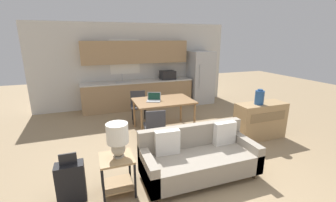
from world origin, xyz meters
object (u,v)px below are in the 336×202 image
(refrigerator, at_px, (200,77))
(laptop, at_px, (154,99))
(dining_chair_far_left, at_px, (138,104))
(couch, at_px, (198,157))
(vase, at_px, (259,97))
(credenza, at_px, (260,121))
(dining_chair_near_left, at_px, (155,125))
(side_table, at_px, (117,169))
(suitcase, at_px, (71,182))
(dining_table, at_px, (163,103))
(table_lamp, at_px, (118,137))

(refrigerator, relative_size, laptop, 4.56)
(laptop, bearing_deg, dining_chair_far_left, 127.38)
(couch, relative_size, vase, 5.59)
(refrigerator, bearing_deg, laptop, -139.08)
(refrigerator, height_order, couch, refrigerator)
(credenza, bearing_deg, dining_chair_near_left, 170.86)
(dining_chair_near_left, height_order, laptop, laptop)
(couch, height_order, laptop, laptop)
(refrigerator, relative_size, side_table, 3.11)
(dining_chair_far_left, height_order, dining_chair_near_left, same)
(dining_chair_far_left, height_order, suitcase, dining_chair_far_left)
(suitcase, bearing_deg, credenza, 11.31)
(side_table, relative_size, suitcase, 0.79)
(side_table, xyz_separation_m, dining_chair_far_left, (0.95, 2.84, 0.09))
(dining_table, height_order, table_lamp, table_lamp)
(credenza, xyz_separation_m, dining_chair_near_left, (-2.39, 0.38, 0.07))
(side_table, distance_m, vase, 3.35)
(refrigerator, height_order, vase, refrigerator)
(side_table, distance_m, suitcase, 0.64)
(credenza, bearing_deg, side_table, -165.81)
(dining_chair_near_left, bearing_deg, laptop, -98.94)
(side_table, bearing_deg, laptop, 60.23)
(refrigerator, distance_m, couch, 4.60)
(laptop, xyz_separation_m, suitcase, (-1.80, -1.98, -0.53))
(dining_chair_near_left, height_order, suitcase, dining_chair_near_left)
(dining_table, distance_m, suitcase, 2.85)
(refrigerator, distance_m, dining_table, 2.89)
(laptop, bearing_deg, dining_chair_near_left, -82.52)
(credenza, relative_size, laptop, 2.92)
(credenza, height_order, laptop, laptop)
(credenza, distance_m, vase, 0.58)
(refrigerator, xyz_separation_m, credenza, (-0.13, -3.18, -0.49))
(dining_table, xyz_separation_m, laptop, (-0.23, 0.02, 0.11))
(dining_table, height_order, dining_chair_near_left, dining_chair_near_left)
(couch, relative_size, credenza, 1.63)
(side_table, relative_size, laptop, 1.47)
(side_table, xyz_separation_m, suitcase, (-0.64, 0.05, -0.10))
(dining_chair_far_left, bearing_deg, suitcase, -111.47)
(vase, height_order, laptop, vase)
(vase, bearing_deg, dining_chair_near_left, 169.55)
(dining_table, xyz_separation_m, side_table, (-1.40, -2.01, -0.32))
(refrigerator, bearing_deg, dining_chair_near_left, -132.04)
(credenza, relative_size, dining_chair_near_left, 1.38)
(couch, xyz_separation_m, suitcase, (-1.95, 0.05, -0.04))
(refrigerator, xyz_separation_m, dining_chair_near_left, (-2.52, -2.80, -0.42))
(table_lamp, height_order, vase, vase)
(suitcase, bearing_deg, refrigerator, 44.14)
(dining_table, bearing_deg, vase, -33.70)
(refrigerator, height_order, dining_table, refrigerator)
(table_lamp, bearing_deg, dining_table, 55.89)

